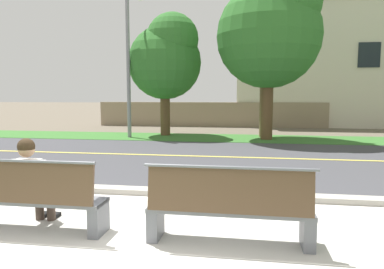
{
  "coord_description": "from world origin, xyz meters",
  "views": [
    {
      "loc": [
        1.51,
        -3.78,
        1.82
      ],
      "look_at": [
        0.38,
        3.43,
        1.0
      ],
      "focal_mm": 33.18,
      "sensor_mm": 36.0,
      "label": 1
    }
  ],
  "objects_px": {
    "seated_person_white": "(32,179)",
    "streetlamp": "(130,49)",
    "bench_left": "(29,199)",
    "shade_tree_left": "(272,28)",
    "bench_right": "(229,208)",
    "shade_tree_far_left": "(167,57)"
  },
  "relations": [
    {
      "from": "seated_person_white",
      "to": "streetlamp",
      "type": "bearing_deg",
      "value": 101.47
    },
    {
      "from": "bench_left",
      "to": "seated_person_white",
      "type": "relative_size",
      "value": 1.6
    },
    {
      "from": "bench_left",
      "to": "shade_tree_left",
      "type": "xyz_separation_m",
      "value": [
        3.72,
        10.48,
        3.98
      ]
    },
    {
      "from": "bench_right",
      "to": "seated_person_white",
      "type": "bearing_deg",
      "value": 176.31
    },
    {
      "from": "bench_left",
      "to": "seated_person_white",
      "type": "xyz_separation_m",
      "value": [
        -0.06,
        0.17,
        0.21
      ]
    },
    {
      "from": "bench_right",
      "to": "shade_tree_far_left",
      "type": "height_order",
      "value": "shade_tree_far_left"
    },
    {
      "from": "bench_right",
      "to": "seated_person_white",
      "type": "distance_m",
      "value": 2.69
    },
    {
      "from": "bench_right",
      "to": "shade_tree_left",
      "type": "distance_m",
      "value": 11.26
    },
    {
      "from": "bench_left",
      "to": "streetlamp",
      "type": "relative_size",
      "value": 0.31
    },
    {
      "from": "streetlamp",
      "to": "shade_tree_far_left",
      "type": "height_order",
      "value": "streetlamp"
    },
    {
      "from": "bench_left",
      "to": "seated_person_white",
      "type": "distance_m",
      "value": 0.28
    },
    {
      "from": "shade_tree_far_left",
      "to": "shade_tree_left",
      "type": "xyz_separation_m",
      "value": [
        4.46,
        -0.85,
        0.98
      ]
    },
    {
      "from": "bench_left",
      "to": "shade_tree_far_left",
      "type": "distance_m",
      "value": 11.74
    },
    {
      "from": "seated_person_white",
      "to": "shade_tree_left",
      "type": "bearing_deg",
      "value": 69.86
    },
    {
      "from": "shade_tree_far_left",
      "to": "bench_left",
      "type": "bearing_deg",
      "value": -86.28
    },
    {
      "from": "bench_left",
      "to": "streetlamp",
      "type": "bearing_deg",
      "value": 101.58
    },
    {
      "from": "streetlamp",
      "to": "shade_tree_left",
      "type": "xyz_separation_m",
      "value": [
        5.89,
        -0.08,
        0.67
      ]
    },
    {
      "from": "bench_left",
      "to": "seated_person_white",
      "type": "bearing_deg",
      "value": 108.51
    },
    {
      "from": "seated_person_white",
      "to": "shade_tree_far_left",
      "type": "distance_m",
      "value": 11.52
    },
    {
      "from": "seated_person_white",
      "to": "streetlamp",
      "type": "height_order",
      "value": "streetlamp"
    },
    {
      "from": "bench_left",
      "to": "shade_tree_far_left",
      "type": "bearing_deg",
      "value": 93.72
    },
    {
      "from": "streetlamp",
      "to": "bench_left",
      "type": "bearing_deg",
      "value": -78.42
    }
  ]
}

